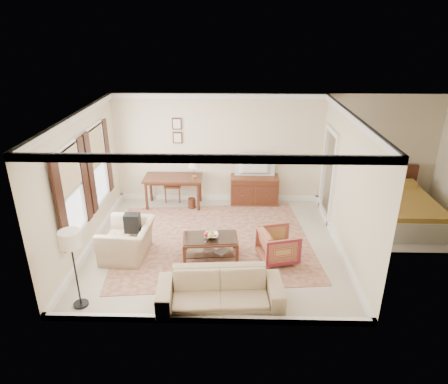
{
  "coord_description": "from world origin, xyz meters",
  "views": [
    {
      "loc": [
        0.4,
        -7.64,
        4.57
      ],
      "look_at": [
        0.2,
        0.3,
        1.15
      ],
      "focal_mm": 32.0,
      "sensor_mm": 36.0,
      "label": 1
    }
  ],
  "objects_px": {
    "writing_desk": "(173,181)",
    "sideboard": "(254,190)",
    "coffee_table": "(210,242)",
    "striped_armchair": "(278,244)",
    "sofa": "(220,285)",
    "tv": "(255,159)",
    "club_armchair": "(127,235)"
  },
  "relations": [
    {
      "from": "tv",
      "to": "coffee_table",
      "type": "bearing_deg",
      "value": 69.18
    },
    {
      "from": "writing_desk",
      "to": "coffee_table",
      "type": "height_order",
      "value": "writing_desk"
    },
    {
      "from": "writing_desk",
      "to": "tv",
      "type": "distance_m",
      "value": 2.22
    },
    {
      "from": "tv",
      "to": "sofa",
      "type": "xyz_separation_m",
      "value": [
        -0.77,
        -4.24,
        -0.86
      ]
    },
    {
      "from": "tv",
      "to": "coffee_table",
      "type": "xyz_separation_m",
      "value": [
        -1.02,
        -2.69,
        -0.91
      ]
    },
    {
      "from": "writing_desk",
      "to": "sideboard",
      "type": "bearing_deg",
      "value": 5.44
    },
    {
      "from": "striped_armchair",
      "to": "sofa",
      "type": "height_order",
      "value": "sofa"
    },
    {
      "from": "writing_desk",
      "to": "club_armchair",
      "type": "bearing_deg",
      "value": -103.79
    },
    {
      "from": "sideboard",
      "to": "striped_armchair",
      "type": "distance_m",
      "value": 2.81
    },
    {
      "from": "writing_desk",
      "to": "sofa",
      "type": "distance_m",
      "value": 4.29
    },
    {
      "from": "sofa",
      "to": "writing_desk",
      "type": "bearing_deg",
      "value": 104.56
    },
    {
      "from": "sideboard",
      "to": "striped_armchair",
      "type": "bearing_deg",
      "value": -82.52
    },
    {
      "from": "writing_desk",
      "to": "striped_armchair",
      "type": "bearing_deg",
      "value": -45.9
    },
    {
      "from": "striped_armchair",
      "to": "writing_desk",
      "type": "bearing_deg",
      "value": 29.82
    },
    {
      "from": "writing_desk",
      "to": "coffee_table",
      "type": "xyz_separation_m",
      "value": [
        1.11,
        -2.51,
        -0.35
      ]
    },
    {
      "from": "striped_armchair",
      "to": "sofa",
      "type": "distance_m",
      "value": 1.86
    },
    {
      "from": "sideboard",
      "to": "club_armchair",
      "type": "xyz_separation_m",
      "value": [
        -2.75,
        -2.7,
        0.1
      ]
    },
    {
      "from": "striped_armchair",
      "to": "coffee_table",
      "type": "bearing_deg",
      "value": 72.74
    },
    {
      "from": "writing_desk",
      "to": "sideboard",
      "type": "distance_m",
      "value": 2.17
    },
    {
      "from": "sideboard",
      "to": "tv",
      "type": "xyz_separation_m",
      "value": [
        0.0,
        -0.02,
        0.89
      ]
    },
    {
      "from": "club_armchair",
      "to": "writing_desk",
      "type": "bearing_deg",
      "value": 170.2
    },
    {
      "from": "tv",
      "to": "sideboard",
      "type": "bearing_deg",
      "value": -90.0
    },
    {
      "from": "sideboard",
      "to": "sofa",
      "type": "xyz_separation_m",
      "value": [
        -0.77,
        -4.26,
        0.03
      ]
    },
    {
      "from": "sideboard",
      "to": "tv",
      "type": "distance_m",
      "value": 0.89
    },
    {
      "from": "sideboard",
      "to": "sofa",
      "type": "relative_size",
      "value": 0.59
    },
    {
      "from": "writing_desk",
      "to": "sofa",
      "type": "relative_size",
      "value": 0.7
    },
    {
      "from": "writing_desk",
      "to": "tv",
      "type": "xyz_separation_m",
      "value": [
        2.14,
        0.18,
        0.56
      ]
    },
    {
      "from": "club_armchair",
      "to": "striped_armchair",
      "type": "bearing_deg",
      "value": 92.46
    },
    {
      "from": "coffee_table",
      "to": "club_armchair",
      "type": "bearing_deg",
      "value": 179.64
    },
    {
      "from": "writing_desk",
      "to": "club_armchair",
      "type": "relative_size",
      "value": 1.34
    },
    {
      "from": "writing_desk",
      "to": "sideboard",
      "type": "relative_size",
      "value": 1.19
    },
    {
      "from": "striped_armchair",
      "to": "sofa",
      "type": "bearing_deg",
      "value": 128.03
    }
  ]
}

